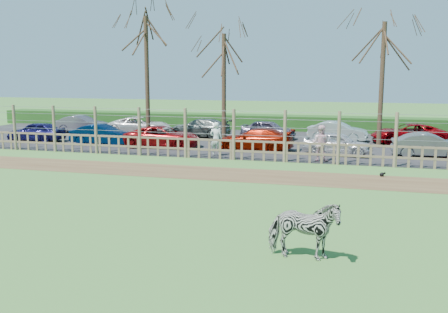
% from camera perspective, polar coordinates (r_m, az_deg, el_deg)
% --- Properties ---
extents(ground, '(120.00, 120.00, 0.00)m').
position_cam_1_polar(ground, '(17.04, -5.48, -4.85)').
color(ground, '#659549').
rests_on(ground, ground).
extents(dirt_strip, '(34.00, 2.80, 0.01)m').
position_cam_1_polar(dirt_strip, '(21.20, -1.19, -1.94)').
color(dirt_strip, brown).
rests_on(dirt_strip, ground).
extents(asphalt, '(44.00, 13.00, 0.04)m').
position_cam_1_polar(asphalt, '(30.79, 4.07, 1.66)').
color(asphalt, '#232326').
rests_on(asphalt, ground).
extents(hedge, '(46.00, 2.00, 1.10)m').
position_cam_1_polar(hedge, '(37.57, 6.16, 3.86)').
color(hedge, '#1E4716').
rests_on(hedge, ground).
extents(fence, '(30.16, 0.16, 2.50)m').
position_cam_1_polar(fence, '(24.40, 1.13, 1.48)').
color(fence, brown).
rests_on(fence, ground).
extents(tree_left, '(4.80, 4.80, 7.88)m').
position_cam_1_polar(tree_left, '(30.58, -8.87, 12.03)').
color(tree_left, '#3D2B1E').
rests_on(tree_left, ground).
extents(tree_mid, '(4.80, 4.80, 6.83)m').
position_cam_1_polar(tree_mid, '(29.99, -0.01, 10.76)').
color(tree_mid, '#3D2B1E').
rests_on(tree_mid, ground).
extents(tree_right, '(4.80, 4.80, 7.35)m').
position_cam_1_polar(tree_right, '(29.47, 17.73, 11.07)').
color(tree_right, '#3D2B1E').
rests_on(tree_right, ground).
extents(zebra, '(1.67, 0.76, 1.41)m').
position_cam_1_polar(zebra, '(11.57, 9.08, -8.27)').
color(zebra, gray).
rests_on(zebra, ground).
extents(visitor_a, '(0.67, 0.48, 1.72)m').
position_cam_1_polar(visitor_a, '(25.43, -0.90, 2.03)').
color(visitor_a, silver).
rests_on(visitor_a, asphalt).
extents(visitor_b, '(0.97, 0.83, 1.72)m').
position_cam_1_polar(visitor_b, '(24.36, 10.97, 1.52)').
color(visitor_b, '#EFBBC7').
rests_on(visitor_b, asphalt).
extents(crow, '(0.24, 0.18, 0.20)m').
position_cam_1_polar(crow, '(21.55, 17.62, -1.96)').
color(crow, black).
rests_on(crow, ground).
extents(car_0, '(3.62, 1.67, 1.20)m').
position_cam_1_polar(car_0, '(33.00, -20.66, 2.68)').
color(car_0, '#15134D').
rests_on(car_0, asphalt).
extents(car_1, '(3.72, 1.52, 1.20)m').
position_cam_1_polar(car_1, '(30.21, -13.76, 2.45)').
color(car_1, '#03183C').
rests_on(car_1, asphalt).
extents(car_2, '(4.44, 2.27, 1.20)m').
position_cam_1_polar(car_2, '(28.64, -7.03, 2.27)').
color(car_2, maroon).
rests_on(car_2, asphalt).
extents(car_3, '(4.22, 1.89, 1.20)m').
position_cam_1_polar(car_3, '(27.33, 3.64, 1.98)').
color(car_3, maroon).
rests_on(car_3, asphalt).
extents(car_4, '(3.67, 1.84, 1.20)m').
position_cam_1_polar(car_4, '(26.32, 12.86, 1.47)').
color(car_4, silver).
rests_on(car_4, asphalt).
extents(car_5, '(3.68, 1.38, 1.20)m').
position_cam_1_polar(car_5, '(26.98, 22.41, 1.18)').
color(car_5, '#5B5E60').
rests_on(car_5, asphalt).
extents(car_7, '(3.69, 1.41, 1.20)m').
position_cam_1_polar(car_7, '(36.77, -15.94, 3.57)').
color(car_7, '#5E5763').
rests_on(car_7, asphalt).
extents(car_8, '(4.37, 2.10, 1.20)m').
position_cam_1_polar(car_8, '(34.92, -9.53, 3.51)').
color(car_8, silver).
rests_on(car_8, asphalt).
extents(car_9, '(4.27, 2.04, 1.20)m').
position_cam_1_polar(car_9, '(33.07, -2.81, 3.30)').
color(car_9, '#5B645D').
rests_on(car_9, asphalt).
extents(car_10, '(3.62, 1.67, 1.20)m').
position_cam_1_polar(car_10, '(32.10, 5.09, 3.08)').
color(car_10, slate).
rests_on(car_10, asphalt).
extents(car_11, '(3.77, 1.69, 1.20)m').
position_cam_1_polar(car_11, '(31.79, 12.85, 2.82)').
color(car_11, '#AFC2BB').
rests_on(car_11, asphalt).
extents(car_12, '(4.54, 2.52, 1.20)m').
position_cam_1_polar(car_12, '(31.79, 20.30, 2.47)').
color(car_12, '#950409').
rests_on(car_12, asphalt).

